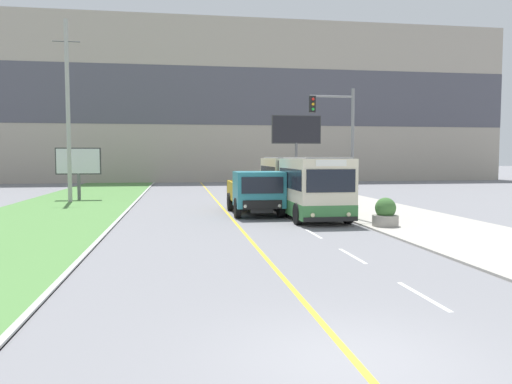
% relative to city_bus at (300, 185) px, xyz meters
% --- Properties ---
extents(ground_plane, '(300.00, 300.00, 0.00)m').
position_rel_city_bus_xyz_m(ground_plane, '(-3.96, -19.63, -1.58)').
color(ground_plane, slate).
extents(lane_marking_centre, '(2.88, 140.00, 0.01)m').
position_rel_city_bus_xyz_m(lane_marking_centre, '(-3.61, -17.74, -1.58)').
color(lane_marking_centre, gold).
rests_on(lane_marking_centre, ground_plane).
extents(apartment_block_background, '(80.00, 8.04, 20.14)m').
position_rel_city_bus_xyz_m(apartment_block_background, '(-3.96, 38.67, 8.49)').
color(apartment_block_background, '#A89E8E').
rests_on(apartment_block_background, ground_plane).
extents(city_bus, '(2.68, 11.50, 3.11)m').
position_rel_city_bus_xyz_m(city_bus, '(0.00, 0.00, 0.00)').
color(city_bus, beige).
rests_on(city_bus, ground_plane).
extents(dump_truck, '(2.55, 6.32, 2.36)m').
position_rel_city_bus_xyz_m(dump_truck, '(-2.53, -0.59, -0.38)').
color(dump_truck, black).
rests_on(dump_truck, ground_plane).
extents(utility_pole_far, '(1.80, 0.28, 12.38)m').
position_rel_city_bus_xyz_m(utility_pole_far, '(-14.01, 9.08, 4.67)').
color(utility_pole_far, '#9E9E99').
rests_on(utility_pole_far, ground_plane).
extents(traffic_light_mast, '(2.28, 0.32, 6.46)m').
position_rel_city_bus_xyz_m(traffic_light_mast, '(1.31, -3.00, 2.51)').
color(traffic_light_mast, slate).
rests_on(traffic_light_mast, ground_plane).
extents(billboard_large, '(4.48, 0.24, 6.82)m').
position_rel_city_bus_xyz_m(billboard_large, '(3.85, 17.05, 3.67)').
color(billboard_large, '#59595B').
rests_on(billboard_large, ground_plane).
extents(billboard_small, '(3.17, 0.24, 3.78)m').
position_rel_city_bus_xyz_m(billboard_small, '(-13.76, 10.89, 1.09)').
color(billboard_small, '#59595B').
rests_on(billboard_small, ground_plane).
extents(planter_round_near, '(1.14, 1.14, 1.26)m').
position_rel_city_bus_xyz_m(planter_round_near, '(2.36, -6.10, -0.95)').
color(planter_round_near, gray).
rests_on(planter_round_near, sidewalk_right).
extents(planter_round_second, '(1.21, 1.21, 1.29)m').
position_rel_city_bus_xyz_m(planter_round_second, '(2.26, -0.67, -0.94)').
color(planter_round_second, gray).
rests_on(planter_round_second, sidewalk_right).
extents(planter_round_third, '(1.16, 1.16, 1.28)m').
position_rel_city_bus_xyz_m(planter_round_third, '(2.34, 4.75, -0.94)').
color(planter_round_third, gray).
rests_on(planter_round_third, sidewalk_right).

